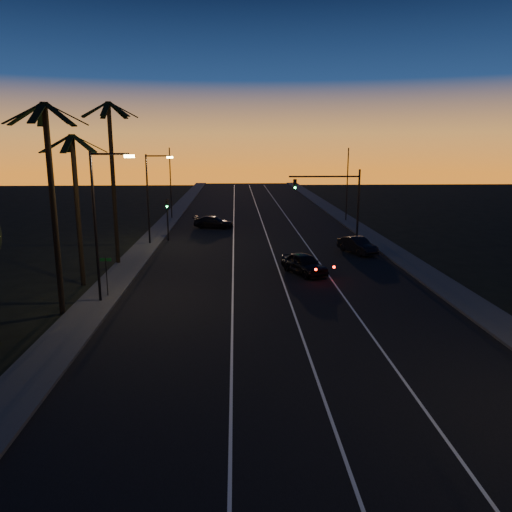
{
  "coord_description": "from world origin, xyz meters",
  "views": [
    {
      "loc": [
        -2.77,
        -9.24,
        9.37
      ],
      "look_at": [
        -1.5,
        21.46,
        2.49
      ],
      "focal_mm": 35.0,
      "sensor_mm": 36.0,
      "label": 1
    }
  ],
  "objects_px": {
    "right_car": "(357,245)",
    "cross_car": "(214,222)",
    "lead_car": "(304,264)",
    "signal_mast": "(335,192)"
  },
  "relations": [
    {
      "from": "right_car",
      "to": "cross_car",
      "type": "relative_size",
      "value": 0.93
    },
    {
      "from": "signal_mast",
      "to": "lead_car",
      "type": "height_order",
      "value": "signal_mast"
    },
    {
      "from": "signal_mast",
      "to": "right_car",
      "type": "xyz_separation_m",
      "value": [
        0.79,
        -6.67,
        -4.06
      ]
    },
    {
      "from": "right_car",
      "to": "signal_mast",
      "type": "bearing_deg",
      "value": 96.76
    },
    {
      "from": "signal_mast",
      "to": "right_car",
      "type": "distance_m",
      "value": 7.85
    },
    {
      "from": "right_car",
      "to": "cross_car",
      "type": "bearing_deg",
      "value": 132.9
    },
    {
      "from": "lead_car",
      "to": "right_car",
      "type": "bearing_deg",
      "value": 50.77
    },
    {
      "from": "lead_car",
      "to": "signal_mast",
      "type": "bearing_deg",
      "value": 70.32
    },
    {
      "from": "lead_car",
      "to": "cross_car",
      "type": "height_order",
      "value": "lead_car"
    },
    {
      "from": "signal_mast",
      "to": "lead_car",
      "type": "relative_size",
      "value": 1.36
    }
  ]
}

